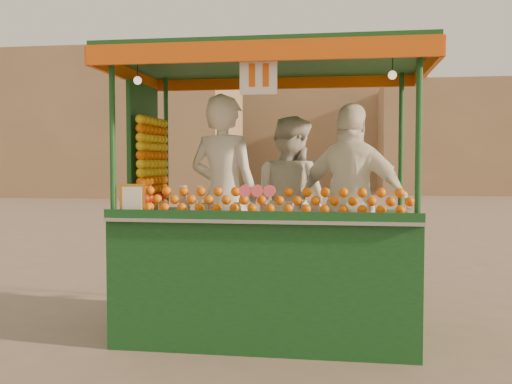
# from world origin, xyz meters

# --- Properties ---
(ground) EXTENTS (90.00, 90.00, 0.00)m
(ground) POSITION_xyz_m (0.00, 0.00, 0.00)
(ground) COLOR #6E5A4F
(ground) RESTS_ON ground
(building_left) EXTENTS (10.00, 6.00, 6.00)m
(building_left) POSITION_xyz_m (-9.00, 20.00, 3.00)
(building_left) COLOR #9B7C58
(building_left) RESTS_ON ground
(building_right) EXTENTS (9.00, 6.00, 5.00)m
(building_right) POSITION_xyz_m (7.00, 24.00, 2.50)
(building_right) COLOR #9B7C58
(building_right) RESTS_ON ground
(building_center) EXTENTS (14.00, 7.00, 7.00)m
(building_center) POSITION_xyz_m (-2.00, 30.00, 3.50)
(building_center) COLOR #9B7C58
(building_center) RESTS_ON ground
(juice_cart) EXTENTS (2.62, 1.70, 2.38)m
(juice_cart) POSITION_xyz_m (0.19, -0.03, 0.78)
(juice_cart) COLOR #113E19
(juice_cart) RESTS_ON ground
(vendor_left) EXTENTS (0.74, 0.59, 1.78)m
(vendor_left) POSITION_xyz_m (-0.18, 0.17, 1.17)
(vendor_left) COLOR white
(vendor_left) RESTS_ON ground
(vendor_middle) EXTENTS (0.99, 0.93, 1.61)m
(vendor_middle) POSITION_xyz_m (0.38, 0.56, 1.08)
(vendor_middle) COLOR silver
(vendor_middle) RESTS_ON ground
(vendor_right) EXTENTS (1.07, 0.72, 1.69)m
(vendor_right) POSITION_xyz_m (0.95, 0.15, 1.12)
(vendor_right) COLOR white
(vendor_right) RESTS_ON ground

